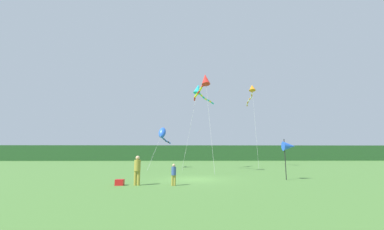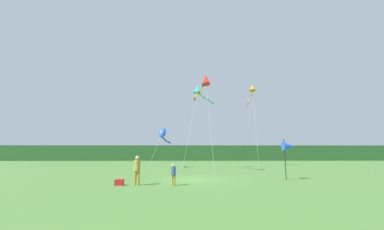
{
  "view_description": "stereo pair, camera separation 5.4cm",
  "coord_description": "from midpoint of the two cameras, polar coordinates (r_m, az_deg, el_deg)",
  "views": [
    {
      "loc": [
        -0.57,
        -18.23,
        1.94
      ],
      "look_at": [
        0.0,
        6.0,
        5.83
      ],
      "focal_mm": 22.22,
      "sensor_mm": 36.0,
      "label": 1
    },
    {
      "loc": [
        -0.52,
        -18.23,
        1.94
      ],
      "look_at": [
        0.0,
        6.0,
        5.83
      ],
      "focal_mm": 22.22,
      "sensor_mm": 36.0,
      "label": 2
    }
  ],
  "objects": [
    {
      "name": "kite_cyan",
      "position": [
        31.22,
        1.69,
        5.98
      ],
      "size": [
        4.4,
        4.92,
        10.93
      ],
      "color": "#B2B2B2",
      "rests_on": "ground"
    },
    {
      "name": "banner_flag_pole",
      "position": [
        19.3,
        22.29,
        -7.0
      ],
      "size": [
        0.9,
        0.7,
        2.99
      ],
      "color": "black",
      "rests_on": "ground"
    },
    {
      "name": "distant_treeline",
      "position": [
        63.23,
        -0.74,
        -9.11
      ],
      "size": [
        108.0,
        3.77,
        3.91
      ],
      "primitive_type": "cube",
      "color": "#234C23",
      "rests_on": "ground"
    },
    {
      "name": "kite_blue",
      "position": [
        32.13,
        -6.99,
        -4.44
      ],
      "size": [
        2.08,
        7.89,
        5.5
      ],
      "color": "#B2B2B2",
      "rests_on": "ground"
    },
    {
      "name": "kite_red",
      "position": [
        26.03,
        3.09,
        8.11
      ],
      "size": [
        1.75,
        6.15,
        10.5
      ],
      "color": "#B2B2B2",
      "rests_on": "ground"
    },
    {
      "name": "ground_plane",
      "position": [
        18.34,
        0.5,
        -15.19
      ],
      "size": [
        120.0,
        120.0,
        0.0
      ],
      "primitive_type": "plane",
      "color": "#477533"
    },
    {
      "name": "kite_orange",
      "position": [
        36.87,
        14.2,
        5.82
      ],
      "size": [
        1.22,
        7.92,
        12.07
      ],
      "color": "#B2B2B2",
      "rests_on": "ground"
    },
    {
      "name": "person_adult",
      "position": [
        15.3,
        -12.96,
        -12.45
      ],
      "size": [
        0.39,
        0.39,
        1.77
      ],
      "color": "olive",
      "rests_on": "ground"
    },
    {
      "name": "cooler_box",
      "position": [
        15.63,
        -16.95,
        -15.2
      ],
      "size": [
        0.5,
        0.39,
        0.36
      ],
      "primitive_type": "cube",
      "color": "red",
      "rests_on": "ground"
    },
    {
      "name": "person_child",
      "position": [
        14.84,
        -4.39,
        -13.8
      ],
      "size": [
        0.28,
        0.28,
        1.29
      ],
      "color": "olive",
      "rests_on": "ground"
    }
  ]
}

